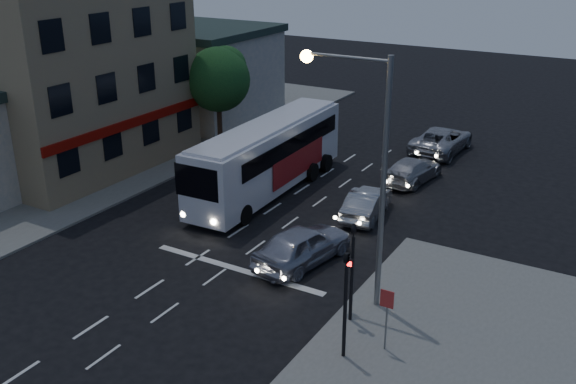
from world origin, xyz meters
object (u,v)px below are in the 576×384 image
Objects in this scene: car_suv at (302,245)px; traffic_signal_main at (352,261)px; car_sedan_b at (413,170)px; tour_bus at (268,155)px; regulatory_sign at (387,310)px; traffic_signal_side at (346,293)px; streetlight at (367,155)px; car_sedan_c at (441,140)px; car_sedan_a at (367,203)px; street_tree at (218,77)px.

car_suv is 4.95m from traffic_signal_main.
traffic_signal_main is at bearing 108.11° from car_sedan_b.
tour_bus reaches higher than regulatory_sign.
traffic_signal_main reaches higher than tour_bus.
traffic_signal_side is at bearing 109.09° from car_sedan_b.
car_sedan_c is at bearing 98.94° from streetlight.
car_suv is 11.33m from car_sedan_b.
street_tree is at bearing -31.08° from car_sedan_a.
car_sedan_a is at bearing -83.24° from car_suv.
street_tree is (-12.23, 11.22, 3.68)m from car_suv.
streetlight is (-0.96, 3.40, 3.31)m from traffic_signal_side.
car_sedan_c is 19.66m from streetlight.
traffic_signal_main and traffic_signal_side have the same top height.
street_tree is (-12.61, 5.54, 3.80)m from car_sedan_a.
traffic_signal_main reaches higher than car_sedan_c.
regulatory_sign is (1.00, 0.96, -0.82)m from traffic_signal_side.
car_sedan_b is 5.89m from car_sedan_c.
car_suv is 17.20m from car_sedan_c.
car_sedan_b is 0.51× the size of streetlight.
regulatory_sign is 5.18m from streetlight.
street_tree is (-12.59, -5.97, 3.71)m from car_sedan_c.
car_sedan_c is (0.36, 17.19, -0.03)m from car_suv.
street_tree is at bearing 6.89° from car_sedan_b.
tour_bus is 2.52× the size of car_suv.
tour_bus is 2.65× the size of car_sedan_b.
traffic_signal_main is (3.21, -20.22, 1.63)m from car_sedan_c.
car_sedan_c is 22.60m from traffic_signal_side.
tour_bus is at bearing 46.86° from car_sedan_b.
car_sedan_b is 16.07m from regulatory_sign.
streetlight is at bearing 101.11° from car_sedan_c.
regulatory_sign is 23.40m from street_tree.
street_tree is at bearing 137.97° from traffic_signal_main.
car_sedan_c is 0.91× the size of street_tree.
tour_bus is at bearing 131.09° from traffic_signal_side.
streetlight is at bearing 128.75° from regulatory_sign.
regulatory_sign reaches higher than car_suv.
car_sedan_b is 16.81m from traffic_signal_side.
regulatory_sign is (10.72, -10.19, -0.41)m from tour_bus.
traffic_signal_side is at bearing 141.18° from car_suv.
car_sedan_a is 11.50m from traffic_signal_side.
regulatory_sign reaches higher than car_sedan_b.
traffic_signal_main reaches higher than car_sedan_a.
regulatory_sign is at bearing 105.20° from car_sedan_c.
tour_bus reaches higher than car_suv.
car_sedan_a is at bearing -23.72° from street_tree.
tour_bus is 14.80m from traffic_signal_side.
car_suv is at bearing 78.78° from car_sedan_a.
car_suv is 6.14m from streetlight.
car_sedan_a is at bearing 116.74° from regulatory_sign.
traffic_signal_side is 0.46× the size of streetlight.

